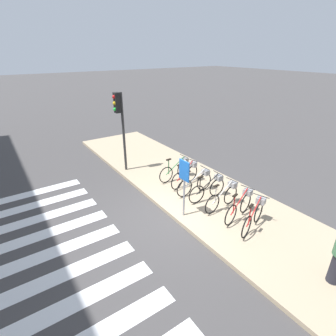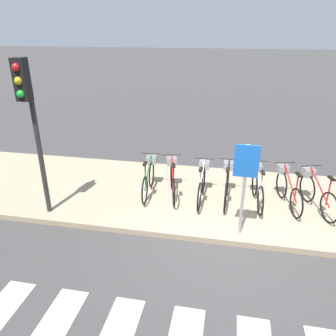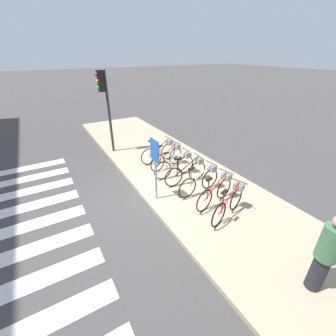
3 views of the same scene
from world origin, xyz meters
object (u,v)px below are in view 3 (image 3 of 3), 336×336
(parked_bicycle_0, at_px, (161,151))
(traffic_light, at_px, (104,95))
(parked_bicycle_3, at_px, (188,170))
(parked_bicycle_1, at_px, (169,156))
(parked_bicycle_5, at_px, (217,190))
(parked_bicycle_4, at_px, (202,180))
(parked_bicycle_6, at_px, (230,201))
(pedestrian, at_px, (326,253))
(parked_bicycle_2, at_px, (177,164))
(sign_post, at_px, (155,160))

(parked_bicycle_0, height_order, traffic_light, traffic_light)
(parked_bicycle_3, bearing_deg, parked_bicycle_1, 179.09)
(parked_bicycle_0, distance_m, parked_bicycle_5, 3.13)
(parked_bicycle_0, distance_m, parked_bicycle_3, 1.83)
(parked_bicycle_0, distance_m, parked_bicycle_4, 2.48)
(parked_bicycle_0, bearing_deg, parked_bicycle_3, -0.04)
(parked_bicycle_6, bearing_deg, parked_bicycle_5, 172.65)
(parked_bicycle_6, relative_size, traffic_light, 0.46)
(parked_bicycle_4, relative_size, pedestrian, 0.95)
(parked_bicycle_1, distance_m, traffic_light, 3.40)
(parked_bicycle_2, height_order, parked_bicycle_5, same)
(parked_bicycle_3, relative_size, parked_bicycle_4, 1.00)
(parked_bicycle_2, relative_size, sign_post, 0.84)
(parked_bicycle_1, height_order, parked_bicycle_6, same)
(parked_bicycle_2, xyz_separation_m, parked_bicycle_3, (0.56, 0.08, 0.00))
(parked_bicycle_2, xyz_separation_m, traffic_light, (-3.17, -1.30, 1.87))
(parked_bicycle_1, relative_size, traffic_light, 0.47)
(traffic_light, bearing_deg, pedestrian, 8.78)
(parked_bicycle_0, bearing_deg, parked_bicycle_1, 1.91)
(parked_bicycle_2, xyz_separation_m, parked_bicycle_6, (2.45, 0.03, 0.00))
(parked_bicycle_4, distance_m, sign_post, 1.60)
(traffic_light, bearing_deg, parked_bicycle_4, 17.41)
(parked_bicycle_4, height_order, parked_bicycle_6, same)
(parked_bicycle_4, height_order, parked_bicycle_5, same)
(parked_bicycle_0, bearing_deg, parked_bicycle_4, 0.16)
(parked_bicycle_3, xyz_separation_m, traffic_light, (-3.74, -1.37, 1.87))
(pedestrian, bearing_deg, traffic_light, -171.22)
(parked_bicycle_0, xyz_separation_m, parked_bicycle_4, (2.48, 0.01, 0.00))
(parked_bicycle_4, relative_size, sign_post, 0.84)
(parked_bicycle_3, relative_size, pedestrian, 0.96)
(parked_bicycle_4, bearing_deg, parked_bicycle_1, 179.64)
(parked_bicycle_0, distance_m, pedestrian, 5.97)
(parked_bicycle_0, xyz_separation_m, parked_bicycle_3, (1.83, -0.00, 0.00))
(parked_bicycle_2, relative_size, parked_bicycle_5, 1.02)
(parked_bicycle_3, bearing_deg, pedestrian, -2.16)
(parked_bicycle_3, height_order, parked_bicycle_4, same)
(parked_bicycle_5, bearing_deg, parked_bicycle_6, -7.35)
(parked_bicycle_2, relative_size, traffic_light, 0.48)
(parked_bicycle_1, bearing_deg, parked_bicycle_2, -7.72)
(parked_bicycle_3, xyz_separation_m, parked_bicycle_6, (1.88, -0.04, 0.00))
(parked_bicycle_1, relative_size, parked_bicycle_6, 1.02)
(parked_bicycle_4, xyz_separation_m, parked_bicycle_6, (1.22, -0.05, 0.00))
(parked_bicycle_1, bearing_deg, sign_post, -40.62)
(parked_bicycle_2, relative_size, parked_bicycle_6, 1.04)
(parked_bicycle_0, relative_size, parked_bicycle_3, 1.00)
(parked_bicycle_0, relative_size, parked_bicycle_2, 1.00)
(parked_bicycle_0, bearing_deg, sign_post, -31.87)
(pedestrian, height_order, traffic_light, traffic_light)
(parked_bicycle_4, height_order, sign_post, sign_post)
(parked_bicycle_3, bearing_deg, traffic_light, -159.86)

